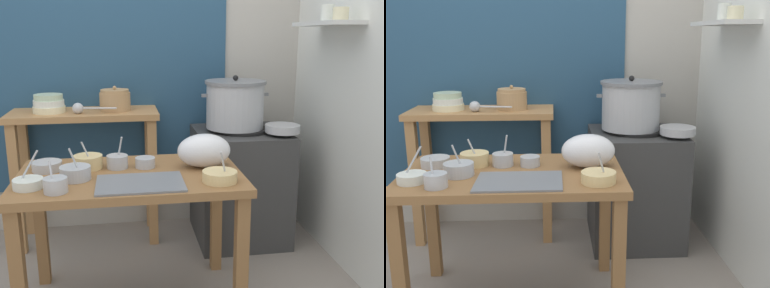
# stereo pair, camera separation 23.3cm
# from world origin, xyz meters

# --- Properties ---
(wall_back) EXTENTS (4.40, 0.12, 2.60)m
(wall_back) POSITION_xyz_m (0.08, 1.10, 1.30)
(wall_back) COLOR #B2ADA3
(wall_back) RESTS_ON ground
(wall_right) EXTENTS (0.30, 3.20, 2.60)m
(wall_right) POSITION_xyz_m (1.40, 0.20, 1.30)
(wall_right) COLOR silver
(wall_right) RESTS_ON ground
(prep_table) EXTENTS (1.10, 0.66, 0.72)m
(prep_table) POSITION_xyz_m (0.08, 0.01, 0.61)
(prep_table) COLOR olive
(prep_table) RESTS_ON ground
(back_shelf_table) EXTENTS (0.96, 0.40, 0.90)m
(back_shelf_table) POSITION_xyz_m (-0.19, 0.83, 0.68)
(back_shelf_table) COLOR #B27F4C
(back_shelf_table) RESTS_ON ground
(stove_block) EXTENTS (0.60, 0.61, 0.78)m
(stove_block) POSITION_xyz_m (0.84, 0.70, 0.38)
(stove_block) COLOR #383838
(stove_block) RESTS_ON ground
(steamer_pot) EXTENTS (0.45, 0.40, 0.35)m
(steamer_pot) POSITION_xyz_m (0.80, 0.72, 0.94)
(steamer_pot) COLOR #B7BABF
(steamer_pot) RESTS_ON stove_block
(clay_pot) EXTENTS (0.20, 0.20, 0.16)m
(clay_pot) POSITION_xyz_m (0.01, 0.83, 0.97)
(clay_pot) COLOR tan
(clay_pot) RESTS_ON back_shelf_table
(bowl_stack_enamel) EXTENTS (0.20, 0.20, 0.12)m
(bowl_stack_enamel) POSITION_xyz_m (-0.41, 0.82, 0.96)
(bowl_stack_enamel) COLOR beige
(bowl_stack_enamel) RESTS_ON back_shelf_table
(ladle) EXTENTS (0.28, 0.08, 0.07)m
(ladle) POSITION_xyz_m (-0.21, 0.74, 0.94)
(ladle) COLOR #B7BABF
(ladle) RESTS_ON back_shelf_table
(serving_tray) EXTENTS (0.40, 0.28, 0.01)m
(serving_tray) POSITION_xyz_m (0.13, -0.16, 0.72)
(serving_tray) COLOR slate
(serving_tray) RESTS_ON prep_table
(plastic_bag) EXTENTS (0.28, 0.18, 0.17)m
(plastic_bag) POSITION_xyz_m (0.47, 0.06, 0.81)
(plastic_bag) COLOR white
(plastic_bag) RESTS_ON prep_table
(wide_pan) EXTENTS (0.22, 0.22, 0.05)m
(wide_pan) POSITION_xyz_m (1.07, 0.53, 0.80)
(wide_pan) COLOR #B7BABF
(wide_pan) RESTS_ON stove_block
(prep_bowl_0) EXTENTS (0.15, 0.15, 0.05)m
(prep_bowl_0) POSITION_xyz_m (-0.33, 0.12, 0.75)
(prep_bowl_0) COLOR #B7BABF
(prep_bowl_0) RESTS_ON prep_table
(prep_bowl_1) EXTENTS (0.16, 0.16, 0.16)m
(prep_bowl_1) POSITION_xyz_m (0.50, -0.19, 0.75)
(prep_bowl_1) COLOR #E5C684
(prep_bowl_1) RESTS_ON prep_table
(prep_bowl_2) EXTENTS (0.10, 0.10, 0.05)m
(prep_bowl_2) POSITION_xyz_m (0.17, 0.10, 0.75)
(prep_bowl_2) COLOR #B7BABF
(prep_bowl_2) RESTS_ON prep_table
(prep_bowl_3) EXTENTS (0.15, 0.15, 0.15)m
(prep_bowl_3) POSITION_xyz_m (-0.13, 0.13, 0.76)
(prep_bowl_3) COLOR #E5C684
(prep_bowl_3) RESTS_ON prep_table
(prep_bowl_4) EXTENTS (0.10, 0.10, 0.14)m
(prep_bowl_4) POSITION_xyz_m (-0.24, -0.21, 0.76)
(prep_bowl_4) COLOR #B7BABF
(prep_bowl_4) RESTS_ON prep_table
(prep_bowl_5) EXTENTS (0.15, 0.15, 0.16)m
(prep_bowl_5) POSITION_xyz_m (-0.17, -0.05, 0.76)
(prep_bowl_5) COLOR #B7BABF
(prep_bowl_5) RESTS_ON prep_table
(prep_bowl_6) EXTENTS (0.13, 0.13, 0.17)m
(prep_bowl_6) POSITION_xyz_m (-0.37, -0.14, 0.74)
(prep_bowl_6) COLOR silver
(prep_bowl_6) RESTS_ON prep_table
(prep_bowl_7) EXTENTS (0.11, 0.11, 0.17)m
(prep_bowl_7) POSITION_xyz_m (0.02, 0.11, 0.76)
(prep_bowl_7) COLOR #B7BABF
(prep_bowl_7) RESTS_ON prep_table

